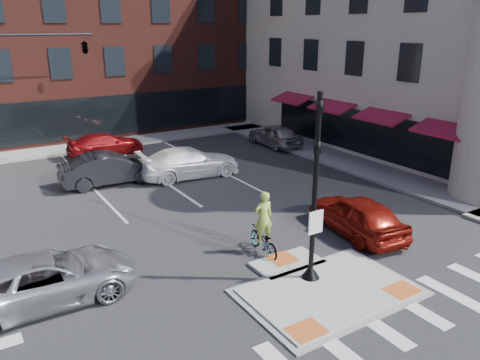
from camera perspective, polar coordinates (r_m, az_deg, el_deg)
ground at (r=15.46m, az=9.51°, el=-12.61°), size 120.00×120.00×0.00m
refuge_island at (r=15.27m, az=10.17°, el=-12.85°), size 5.40×4.65×0.13m
sidewalk_e at (r=29.06m, az=12.65°, el=2.31°), size 3.00×24.00×0.15m
sidewalk_n at (r=34.85m, az=-10.98°, el=5.07°), size 26.00×3.00×0.15m
building_n at (r=43.45m, az=-16.69°, el=17.53°), size 24.40×18.40×15.50m
building_e at (r=37.23m, az=24.35°, el=17.07°), size 21.90×23.90×17.70m
building_far_right at (r=66.28m, az=-16.84°, el=16.00°), size 12.00×12.00×12.00m
signal_pole at (r=14.67m, az=8.98°, el=-4.04°), size 0.60×0.60×5.98m
mast_arm_signal at (r=28.36m, az=-21.25°, el=13.77°), size 6.10×2.24×8.00m
silver_suv at (r=15.29m, az=-22.48°, el=-11.04°), size 5.38×2.53×1.49m
red_sedan at (r=19.03m, az=14.07°, el=-4.15°), size 2.40×4.81×1.57m
white_pickup at (r=25.54m, az=-6.19°, el=2.15°), size 5.71×2.67×1.61m
bg_car_dark at (r=25.14m, az=-15.60°, el=1.35°), size 5.10×2.00×1.65m
bg_car_silver at (r=32.08m, az=4.26°, el=5.49°), size 1.86×4.53×1.54m
bg_car_red at (r=31.00m, az=-16.09°, el=4.22°), size 4.91×2.27×1.39m
cyclist at (r=16.91m, az=2.86°, el=-6.46°), size 0.85×1.97×2.37m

